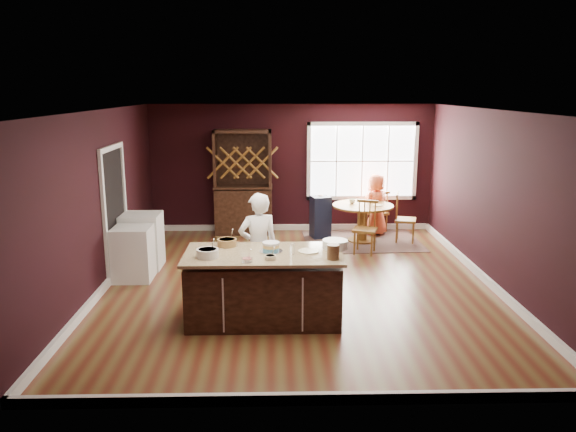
% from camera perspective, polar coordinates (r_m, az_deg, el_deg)
% --- Properties ---
extents(room_shell, '(7.00, 7.00, 7.00)m').
position_cam_1_polar(room_shell, '(8.56, 1.11, 1.65)').
color(room_shell, '#572617').
rests_on(room_shell, ground).
extents(window, '(2.36, 0.10, 1.66)m').
position_cam_1_polar(window, '(12.10, 7.54, 5.54)').
color(window, white).
rests_on(window, room_shell).
extents(doorway, '(0.08, 1.26, 2.13)m').
position_cam_1_polar(doorway, '(9.57, -17.13, 0.28)').
color(doorway, white).
rests_on(doorway, room_shell).
extents(kitchen_island, '(2.06, 1.08, 0.92)m').
position_cam_1_polar(kitchen_island, '(7.47, -2.49, -7.30)').
color(kitchen_island, black).
rests_on(kitchen_island, ground).
extents(dining_table, '(1.21, 1.21, 0.75)m').
position_cam_1_polar(dining_table, '(11.31, 7.58, 0.07)').
color(dining_table, brown).
rests_on(dining_table, ground).
extents(baker, '(0.67, 0.53, 1.59)m').
position_cam_1_polar(baker, '(8.03, -3.04, -3.20)').
color(baker, white).
rests_on(baker, ground).
extents(layer_cake, '(0.31, 0.31, 0.13)m').
position_cam_1_polar(layer_cake, '(7.35, -1.74, -3.17)').
color(layer_cake, white).
rests_on(layer_cake, kitchen_island).
extents(bowl_blue, '(0.28, 0.28, 0.11)m').
position_cam_1_polar(bowl_blue, '(7.19, -8.17, -3.76)').
color(bowl_blue, silver).
rests_on(bowl_blue, kitchen_island).
extents(bowl_yellow, '(0.26, 0.26, 0.10)m').
position_cam_1_polar(bowl_yellow, '(7.66, -6.21, -2.69)').
color(bowl_yellow, olive).
rests_on(bowl_yellow, kitchen_island).
extents(bowl_pink, '(0.14, 0.14, 0.05)m').
position_cam_1_polar(bowl_pink, '(6.95, -4.18, -4.49)').
color(bowl_pink, white).
rests_on(bowl_pink, kitchen_island).
extents(bowl_olive, '(0.15, 0.15, 0.05)m').
position_cam_1_polar(bowl_olive, '(7.03, -1.81, -4.22)').
color(bowl_olive, beige).
rests_on(bowl_olive, kitchen_island).
extents(drinking_glass, '(0.07, 0.07, 0.14)m').
position_cam_1_polar(drinking_glass, '(7.24, 0.44, -3.36)').
color(drinking_glass, white).
rests_on(drinking_glass, kitchen_island).
extents(dinner_plate, '(0.27, 0.27, 0.02)m').
position_cam_1_polar(dinner_plate, '(7.36, 2.08, -3.60)').
color(dinner_plate, beige).
rests_on(dinner_plate, kitchen_island).
extents(white_tub, '(0.34, 0.34, 0.12)m').
position_cam_1_polar(white_tub, '(7.53, 4.80, -2.87)').
color(white_tub, silver).
rests_on(white_tub, kitchen_island).
extents(stoneware_crock, '(0.16, 0.16, 0.19)m').
position_cam_1_polar(stoneware_crock, '(7.05, 4.61, -3.65)').
color(stoneware_crock, brown).
rests_on(stoneware_crock, kitchen_island).
extents(rug, '(2.35, 1.86, 0.01)m').
position_cam_1_polar(rug, '(11.44, 7.50, -2.52)').
color(rug, brown).
rests_on(rug, ground).
extents(chair_east, '(0.50, 0.51, 1.00)m').
position_cam_1_polar(chair_east, '(11.41, 11.87, -0.15)').
color(chair_east, '#9D6238').
rests_on(chair_east, ground).
extents(chair_south, '(0.53, 0.52, 1.00)m').
position_cam_1_polar(chair_south, '(10.49, 7.83, -1.14)').
color(chair_south, '#945934').
rests_on(chair_south, ground).
extents(chair_north, '(0.51, 0.51, 0.91)m').
position_cam_1_polar(chair_north, '(12.10, 9.04, 0.47)').
color(chair_north, '#9C683E').
rests_on(chair_north, ground).
extents(seated_woman, '(0.75, 0.70, 1.29)m').
position_cam_1_polar(seated_woman, '(11.82, 8.93, 1.12)').
color(seated_woman, '#D95632').
rests_on(seated_woman, ground).
extents(high_chair, '(0.44, 0.44, 0.91)m').
position_cam_1_polar(high_chair, '(11.54, 3.30, -0.01)').
color(high_chair, black).
rests_on(high_chair, ground).
extents(toddler, '(0.18, 0.14, 0.26)m').
position_cam_1_polar(toddler, '(11.50, 3.66, 1.77)').
color(toddler, '#8CA5BF').
rests_on(toddler, high_chair).
extents(table_plate, '(0.20, 0.20, 0.01)m').
position_cam_1_polar(table_plate, '(11.22, 9.08, 1.08)').
color(table_plate, beige).
rests_on(table_plate, dining_table).
extents(table_cup, '(0.13, 0.13, 0.09)m').
position_cam_1_polar(table_cup, '(11.34, 6.53, 1.48)').
color(table_cup, white).
rests_on(table_cup, dining_table).
extents(hutch, '(1.19, 0.50, 2.19)m').
position_cam_1_polar(hutch, '(11.79, -4.58, 3.42)').
color(hutch, black).
rests_on(hutch, ground).
extents(washer, '(0.60, 0.58, 0.86)m').
position_cam_1_polar(washer, '(9.33, -15.46, -3.69)').
color(washer, white).
rests_on(washer, ground).
extents(dryer, '(0.65, 0.63, 0.94)m').
position_cam_1_polar(dryer, '(9.91, -14.59, -2.45)').
color(dryer, white).
rests_on(dryer, ground).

